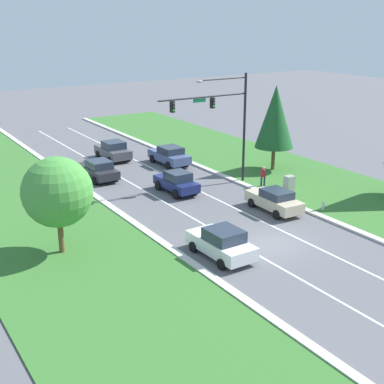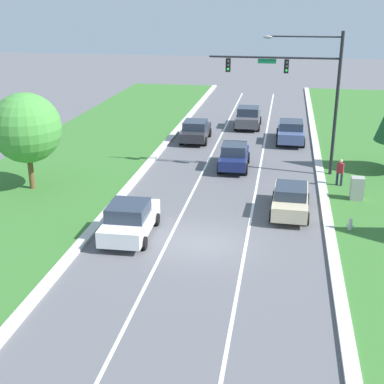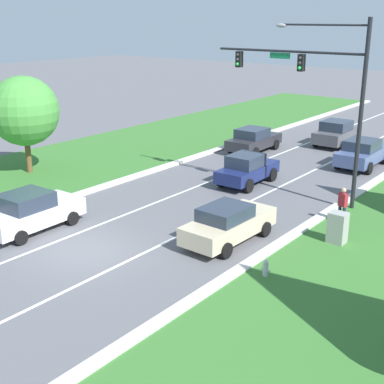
% 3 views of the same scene
% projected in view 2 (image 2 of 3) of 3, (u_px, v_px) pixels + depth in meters
% --- Properties ---
extents(ground_plane, '(160.00, 160.00, 0.00)m').
position_uv_depth(ground_plane, '(206.00, 244.00, 24.55)').
color(ground_plane, '#5B5B60').
extents(curb_strip_right, '(0.50, 90.00, 0.15)m').
position_uv_depth(curb_strip_right, '(333.00, 252.00, 23.61)').
color(curb_strip_right, beige).
rests_on(curb_strip_right, ground_plane).
extents(curb_strip_left, '(0.50, 90.00, 0.15)m').
position_uv_depth(curb_strip_left, '(89.00, 233.00, 25.44)').
color(curb_strip_left, beige).
rests_on(curb_strip_left, ground_plane).
extents(lane_stripe_inner_left, '(0.14, 81.00, 0.01)m').
position_uv_depth(lane_stripe_inner_left, '(168.00, 241.00, 24.84)').
color(lane_stripe_inner_left, white).
rests_on(lane_stripe_inner_left, ground_plane).
extents(lane_stripe_inner_right, '(0.14, 81.00, 0.01)m').
position_uv_depth(lane_stripe_inner_right, '(246.00, 246.00, 24.26)').
color(lane_stripe_inner_right, white).
rests_on(lane_stripe_inner_right, ground_plane).
extents(traffic_signal_mast, '(7.92, 0.41, 8.80)m').
position_uv_depth(traffic_signal_mast, '(302.00, 82.00, 32.24)').
color(traffic_signal_mast, black).
rests_on(traffic_signal_mast, ground_plane).
extents(champagne_sedan, '(2.05, 4.56, 1.59)m').
position_uv_depth(champagne_sedan, '(291.00, 199.00, 27.69)').
color(champagne_sedan, beige).
rests_on(champagne_sedan, ground_plane).
extents(white_sedan, '(2.23, 4.45, 1.72)m').
position_uv_depth(white_sedan, '(130.00, 219.00, 25.04)').
color(white_sedan, white).
rests_on(white_sedan, ground_plane).
extents(navy_sedan, '(2.02, 4.23, 1.71)m').
position_uv_depth(navy_sedan, '(234.00, 156.00, 34.89)').
color(navy_sedan, navy).
rests_on(navy_sedan, ground_plane).
extents(slate_blue_sedan, '(2.19, 4.73, 1.73)m').
position_uv_depth(slate_blue_sedan, '(291.00, 131.00, 41.14)').
color(slate_blue_sedan, '#475684').
rests_on(slate_blue_sedan, ground_plane).
extents(charcoal_sedan, '(2.18, 4.57, 1.64)m').
position_uv_depth(charcoal_sedan, '(196.00, 131.00, 41.58)').
color(charcoal_sedan, '#28282D').
rests_on(charcoal_sedan, ground_plane).
extents(graphite_sedan, '(2.19, 4.45, 1.81)m').
position_uv_depth(graphite_sedan, '(248.00, 117.00, 45.83)').
color(graphite_sedan, '#4C4C51').
rests_on(graphite_sedan, ground_plane).
extents(utility_cabinet, '(0.70, 0.60, 1.36)m').
position_uv_depth(utility_cabinet, '(357.00, 189.00, 29.47)').
color(utility_cabinet, '#9E9E99').
rests_on(utility_cabinet, ground_plane).
extents(pedestrian, '(0.43, 0.33, 1.69)m').
position_uv_depth(pedestrian, '(340.00, 172.00, 31.56)').
color(pedestrian, '#232842').
rests_on(pedestrian, ground_plane).
extents(fire_hydrant, '(0.34, 0.20, 0.70)m').
position_uv_depth(fire_hydrant, '(350.00, 225.00, 25.70)').
color(fire_hydrant, '#B7B7BC').
rests_on(fire_hydrant, ground_plane).
extents(oak_near_left_tree, '(3.98, 3.98, 5.68)m').
position_uv_depth(oak_near_left_tree, '(26.00, 128.00, 30.15)').
color(oak_near_left_tree, brown).
rests_on(oak_near_left_tree, ground_plane).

